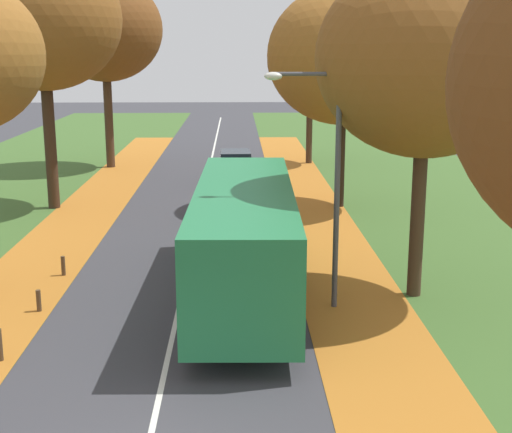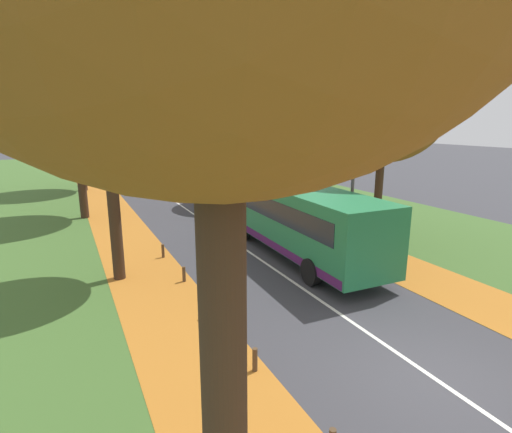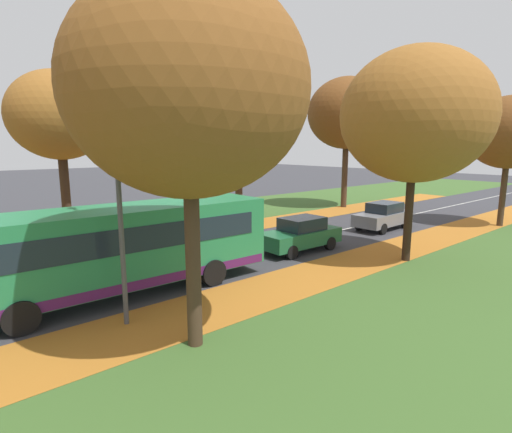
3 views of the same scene
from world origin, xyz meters
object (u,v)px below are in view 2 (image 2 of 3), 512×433
object	(u,v)px
tree_left_far	(75,97)
bollard_second	(255,360)
tree_right_mid	(264,112)
tree_right_far	(207,120)
streetlamp_right	(347,168)
car_green_lead	(222,200)
bollard_fourth	(184,274)
car_grey_following	(184,184)
tree_right_near	(385,107)
bollard_fifth	(163,251)
bus	(295,216)
tree_left_near	(105,100)
bollard_third	(211,306)
tree_left_mid	(72,84)

from	to	relation	value
tree_left_far	bollard_second	distance (m)	29.45
tree_right_mid	tree_right_far	xyz separation A→B (m)	(-0.14, 11.66, -0.44)
streetlamp_right	car_green_lead	distance (m)	10.22
tree_left_far	bollard_fourth	bearing A→B (deg)	-84.85
tree_right_far	car_grey_following	world-z (taller)	tree_right_far
bollard_fourth	streetlamp_right	world-z (taller)	streetlamp_right
bollard_second	streetlamp_right	distance (m)	9.97
bollard_fourth	car_grey_following	distance (m)	17.96
tree_right_far	bollard_second	bearing A→B (deg)	-107.29
tree_right_near	tree_right_far	xyz separation A→B (m)	(-0.57, 22.76, -0.48)
bollard_fifth	bus	distance (m)	5.81
tree_left_near	bollard_fourth	bearing A→B (deg)	-33.18
bollard_second	bollard_fifth	bearing A→B (deg)	90.46
tree_left_far	bollard_second	size ratio (longest dim) A/B	17.77
tree_left_far	car_grey_following	bearing A→B (deg)	-37.45
bollard_fourth	bollard_second	bearing A→B (deg)	-90.00
tree_left_near	tree_right_far	xyz separation A→B (m)	(11.26, 22.41, -0.54)
tree_left_near	bus	size ratio (longest dim) A/B	0.80
streetlamp_right	bollard_second	bearing A→B (deg)	-140.14
bollard_second	bollard_fifth	size ratio (longest dim) A/B	0.99
tree_right_near	bollard_fourth	size ratio (longest dim) A/B	15.47
bollard_third	bollard_fourth	bearing A→B (deg)	89.33
tree_left_near	tree_right_near	distance (m)	11.84
tree_left_far	bollard_fourth	world-z (taller)	tree_left_far
bollard_fifth	car_green_lead	world-z (taller)	car_green_lead
streetlamp_right	car_green_lead	size ratio (longest dim) A/B	1.42
tree_left_mid	bollard_fourth	distance (m)	14.42
bus	streetlamp_right	bearing A→B (deg)	-23.17
tree_right_far	bollard_third	bearing A→B (deg)	-109.12
tree_left_mid	tree_right_far	distance (m)	16.67
tree_left_mid	bus	distance (m)	14.86
tree_right_mid	car_grey_following	distance (m)	8.66
bollard_fourth	tree_left_mid	bearing A→B (deg)	102.14
streetlamp_right	car_grey_following	distance (m)	17.50
bollard_second	car_grey_following	size ratio (longest dim) A/B	0.14
bollard_third	tree_right_near	bearing A→B (deg)	21.78
tree_right_mid	tree_right_far	world-z (taller)	tree_right_mid
tree_left_mid	bollard_second	size ratio (longest dim) A/B	18.02
bollard_fifth	tree_right_mid	bearing A→B (deg)	44.19
bollard_second	bollard_fifth	xyz separation A→B (m)	(-0.07, 8.79, 0.00)
tree_left_far	tree_right_mid	bearing A→B (deg)	-42.74
bollard_second	car_green_lead	xyz separation A→B (m)	(5.21, 15.59, 0.52)
tree_right_mid	bus	bearing A→B (deg)	-110.41
tree_left_mid	bollard_second	bearing A→B (deg)	-81.75
bollard_second	bus	distance (m)	8.72
tree_left_near	car_grey_following	distance (m)	18.24
bus	car_green_lead	size ratio (longest dim) A/B	2.47
tree_right_mid	bollard_second	bearing A→B (deg)	-117.51
tree_left_mid	car_grey_following	distance (m)	11.40
bollard_fifth	streetlamp_right	xyz separation A→B (m)	(7.26, -2.80, 3.44)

